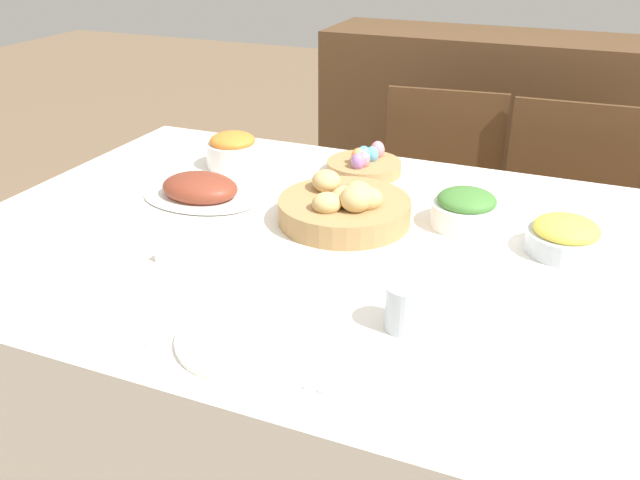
{
  "coord_description": "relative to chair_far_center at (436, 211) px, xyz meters",
  "views": [
    {
      "loc": [
        0.49,
        -1.28,
        1.45
      ],
      "look_at": [
        -0.01,
        -0.09,
        0.82
      ],
      "focal_mm": 38.0,
      "sensor_mm": 36.0,
      "label": 1
    }
  ],
  "objects": [
    {
      "name": "chair_far_right",
      "position": [
        0.42,
        0.0,
        0.0
      ],
      "size": [
        0.43,
        0.43,
        0.88
      ],
      "rotation": [
        0.0,
        0.0,
        0.03
      ],
      "color": "brown",
      "rests_on": "ground"
    },
    {
      "name": "knife",
      "position": [
        0.12,
        -1.34,
        0.3
      ],
      "size": [
        0.02,
        0.17,
        0.0
      ],
      "rotation": [
        0.0,
        0.0,
        0.03
      ],
      "color": "silver",
      "rests_on": "dining_table"
    },
    {
      "name": "green_salad_bowl",
      "position": [
        0.22,
        -0.73,
        0.34
      ],
      "size": [
        0.16,
        0.16,
        0.09
      ],
      "color": "white",
      "rests_on": "dining_table"
    },
    {
      "name": "drinking_cup",
      "position": [
        0.22,
        -1.2,
        0.34
      ],
      "size": [
        0.07,
        0.07,
        0.09
      ],
      "color": "silver",
      "rests_on": "dining_table"
    },
    {
      "name": "sideboard",
      "position": [
        0.03,
        0.71,
        0.01
      ],
      "size": [
        1.37,
        0.44,
        0.99
      ],
      "color": "brown",
      "rests_on": "ground"
    },
    {
      "name": "bread_basket",
      "position": [
        -0.04,
        -0.82,
        0.34
      ],
      "size": [
        0.31,
        0.31,
        0.11
      ],
      "color": "#AD8451",
      "rests_on": "dining_table"
    },
    {
      "name": "carrot_bowl",
      "position": [
        -0.48,
        -0.58,
        0.35
      ],
      "size": [
        0.15,
        0.15,
        0.1
      ],
      "color": "white",
      "rests_on": "dining_table"
    },
    {
      "name": "egg_basket",
      "position": [
        -0.11,
        -0.49,
        0.32
      ],
      "size": [
        0.21,
        0.21,
        0.08
      ],
      "color": "#AD8451",
      "rests_on": "dining_table"
    },
    {
      "name": "ham_platter",
      "position": [
        -0.44,
        -0.83,
        0.32
      ],
      "size": [
        0.31,
        0.22,
        0.07
      ],
      "color": "white",
      "rests_on": "dining_table"
    },
    {
      "name": "fork",
      "position": [
        -0.17,
        -1.34,
        0.3
      ],
      "size": [
        0.02,
        0.17,
        0.0
      ],
      "rotation": [
        0.0,
        0.0,
        0.03
      ],
      "color": "silver",
      "rests_on": "dining_table"
    },
    {
      "name": "dining_table",
      "position": [
        -0.02,
        -0.92,
        -0.09
      ],
      "size": [
        1.75,
        1.2,
        0.78
      ],
      "color": "white",
      "rests_on": "ground"
    },
    {
      "name": "dinner_plate",
      "position": [
        -0.03,
        -1.34,
        0.3
      ],
      "size": [
        0.24,
        0.24,
        0.01
      ],
      "color": "white",
      "rests_on": "dining_table"
    },
    {
      "name": "pineapple_bowl",
      "position": [
        0.45,
        -0.78,
        0.33
      ],
      "size": [
        0.17,
        0.17,
        0.08
      ],
      "color": "silver",
      "rests_on": "dining_table"
    },
    {
      "name": "chair_far_center",
      "position": [
        0.0,
        0.0,
        0.0
      ],
      "size": [
        0.46,
        0.46,
        0.88
      ],
      "rotation": [
        0.0,
        0.0,
        0.11
      ],
      "color": "brown",
      "rests_on": "ground"
    },
    {
      "name": "butter_dish",
      "position": [
        -0.29,
        -1.13,
        0.31
      ],
      "size": [
        0.11,
        0.07,
        0.03
      ],
      "color": "white",
      "rests_on": "dining_table"
    },
    {
      "name": "spoon",
      "position": [
        0.15,
        -1.34,
        0.3
      ],
      "size": [
        0.02,
        0.17,
        0.0
      ],
      "rotation": [
        0.0,
        0.0,
        -0.03
      ],
      "color": "silver",
      "rests_on": "dining_table"
    }
  ]
}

